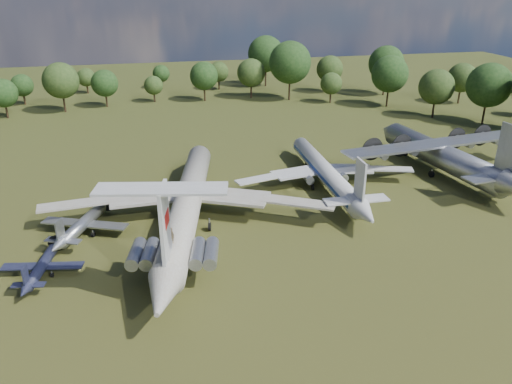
{
  "coord_description": "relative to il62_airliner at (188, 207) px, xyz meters",
  "views": [
    {
      "loc": [
        -8.79,
        -66.73,
        33.39
      ],
      "look_at": [
        5.17,
        -2.95,
        5.0
      ],
      "focal_mm": 35.0,
      "sensor_mm": 36.0,
      "label": 1
    }
  ],
  "objects": [
    {
      "name": "ground",
      "position": [
        4.5,
        1.06,
        -2.72
      ],
      "size": [
        300.0,
        300.0,
        0.0
      ],
      "primitive_type": "plane",
      "color": "#273C14",
      "rests_on": "ground"
    },
    {
      "name": "il62_airliner",
      "position": [
        0.0,
        0.0,
        0.0
      ],
      "size": [
        52.77,
        62.79,
        5.44
      ],
      "primitive_type": null,
      "rotation": [
        0.0,
        0.0,
        -0.2
      ],
      "color": "beige",
      "rests_on": "ground"
    },
    {
      "name": "an12_transport",
      "position": [
        46.93,
        10.6,
        0.08
      ],
      "size": [
        43.52,
        47.36,
        5.61
      ],
      "primitive_type": null,
      "rotation": [
        0.0,
        0.0,
        0.13
      ],
      "color": "#9EA0A5",
      "rests_on": "ground"
    },
    {
      "name": "person_on_il62",
      "position": [
        -3.0,
        -14.93,
        3.67
      ],
      "size": [
        0.83,
        0.77,
        1.91
      ],
      "primitive_type": "imported",
      "rotation": [
        0.0,
        0.0,
        2.53
      ],
      "color": "#977B4D",
      "rests_on": "il62_airliner"
    },
    {
      "name": "small_prop_northwest",
      "position": [
        -14.67,
        -0.16,
        -1.48
      ],
      "size": [
        17.84,
        20.28,
        2.47
      ],
      "primitive_type": null,
      "rotation": [
        0.0,
        0.0,
        -0.39
      ],
      "color": "#ABAEB3",
      "rests_on": "ground"
    },
    {
      "name": "tu104_jet",
      "position": [
        24.2,
        9.16,
        -0.63
      ],
      "size": [
        31.95,
        42.22,
        4.17
      ],
      "primitive_type": null,
      "rotation": [
        0.0,
        0.0,
        -0.02
      ],
      "color": "silver",
      "rests_on": "ground"
    },
    {
      "name": "small_prop_west",
      "position": [
        -18.56,
        -10.09,
        -1.75
      ],
      "size": [
        11.78,
        14.66,
        1.94
      ],
      "primitive_type": null,
      "rotation": [
        0.0,
        0.0,
        -0.17
      ],
      "color": "black",
      "rests_on": "ground"
    }
  ]
}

